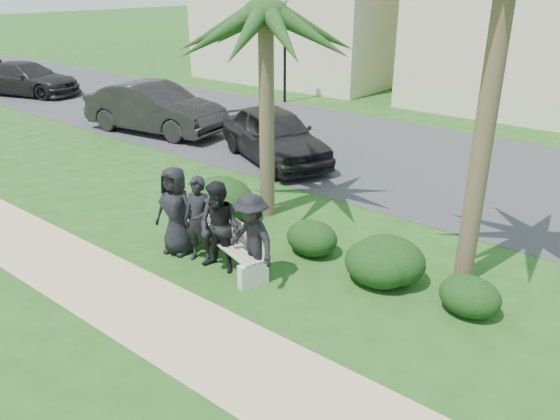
{
  "coord_description": "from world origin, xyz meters",
  "views": [
    {
      "loc": [
        5.46,
        -6.2,
        4.87
      ],
      "look_at": [
        -0.36,
        1.0,
        0.93
      ],
      "focal_mm": 35.0,
      "sensor_mm": 36.0,
      "label": 1
    }
  ],
  "objects_px": {
    "street_lamp": "(285,30)",
    "palm_left": "(266,15)",
    "man_b": "(199,220)",
    "car_a": "(274,135)",
    "car_c": "(27,79)",
    "man_c": "(219,228)",
    "man_d": "(251,239)",
    "park_bench": "(223,242)",
    "man_a": "(176,211)",
    "car_b": "(155,108)"
  },
  "relations": [
    {
      "from": "car_b",
      "to": "car_a",
      "type": "bearing_deg",
      "value": -97.67
    },
    {
      "from": "street_lamp",
      "to": "car_a",
      "type": "distance_m",
      "value": 8.4
    },
    {
      "from": "man_c",
      "to": "car_c",
      "type": "height_order",
      "value": "man_c"
    },
    {
      "from": "car_b",
      "to": "park_bench",
      "type": "bearing_deg",
      "value": -130.88
    },
    {
      "from": "car_a",
      "to": "car_c",
      "type": "xyz_separation_m",
      "value": [
        -14.82,
        0.48,
        -0.05
      ]
    },
    {
      "from": "man_a",
      "to": "palm_left",
      "type": "distance_m",
      "value": 4.19
    },
    {
      "from": "man_b",
      "to": "car_b",
      "type": "bearing_deg",
      "value": 127.81
    },
    {
      "from": "man_d",
      "to": "car_b",
      "type": "bearing_deg",
      "value": 160.76
    },
    {
      "from": "park_bench",
      "to": "street_lamp",
      "type": "bearing_deg",
      "value": 140.51
    },
    {
      "from": "street_lamp",
      "to": "man_b",
      "type": "relative_size",
      "value": 2.62
    },
    {
      "from": "man_b",
      "to": "car_a",
      "type": "relative_size",
      "value": 0.37
    },
    {
      "from": "park_bench",
      "to": "man_d",
      "type": "bearing_deg",
      "value": 1.02
    },
    {
      "from": "man_b",
      "to": "man_d",
      "type": "height_order",
      "value": "man_b"
    },
    {
      "from": "street_lamp",
      "to": "car_a",
      "type": "bearing_deg",
      "value": -53.58
    },
    {
      "from": "man_d",
      "to": "palm_left",
      "type": "relative_size",
      "value": 0.31
    },
    {
      "from": "car_c",
      "to": "man_c",
      "type": "bearing_deg",
      "value": -127.88
    },
    {
      "from": "man_b",
      "to": "man_d",
      "type": "xyz_separation_m",
      "value": [
        1.28,
        0.0,
        -0.0
      ]
    },
    {
      "from": "street_lamp",
      "to": "car_c",
      "type": "xyz_separation_m",
      "value": [
        -10.0,
        -6.05,
        -2.23
      ]
    },
    {
      "from": "street_lamp",
      "to": "man_b",
      "type": "xyz_separation_m",
      "value": [
        7.61,
        -12.07,
        -2.12
      ]
    },
    {
      "from": "man_b",
      "to": "car_a",
      "type": "bearing_deg",
      "value": 98.92
    },
    {
      "from": "park_bench",
      "to": "car_b",
      "type": "bearing_deg",
      "value": 164.59
    },
    {
      "from": "man_d",
      "to": "palm_left",
      "type": "distance_m",
      "value": 4.52
    },
    {
      "from": "park_bench",
      "to": "man_d",
      "type": "xyz_separation_m",
      "value": [
        0.95,
        -0.26,
        0.44
      ]
    },
    {
      "from": "palm_left",
      "to": "man_d",
      "type": "bearing_deg",
      "value": -54.98
    },
    {
      "from": "man_b",
      "to": "man_c",
      "type": "relative_size",
      "value": 0.98
    },
    {
      "from": "street_lamp",
      "to": "palm_left",
      "type": "height_order",
      "value": "palm_left"
    },
    {
      "from": "street_lamp",
      "to": "car_a",
      "type": "xyz_separation_m",
      "value": [
        4.82,
        -6.53,
        -2.18
      ]
    },
    {
      "from": "park_bench",
      "to": "man_c",
      "type": "bearing_deg",
      "value": -36.21
    },
    {
      "from": "man_b",
      "to": "car_a",
      "type": "xyz_separation_m",
      "value": [
        -2.79,
        5.55,
        -0.06
      ]
    },
    {
      "from": "man_b",
      "to": "car_a",
      "type": "distance_m",
      "value": 6.21
    },
    {
      "from": "palm_left",
      "to": "park_bench",
      "type": "bearing_deg",
      "value": -70.64
    },
    {
      "from": "car_a",
      "to": "park_bench",
      "type": "bearing_deg",
      "value": -124.81
    },
    {
      "from": "park_bench",
      "to": "car_a",
      "type": "xyz_separation_m",
      "value": [
        -3.12,
        5.28,
        0.39
      ]
    },
    {
      "from": "man_c",
      "to": "man_d",
      "type": "relative_size",
      "value": 1.03
    },
    {
      "from": "park_bench",
      "to": "car_c",
      "type": "xyz_separation_m",
      "value": [
        -17.94,
        5.76,
        0.34
      ]
    },
    {
      "from": "man_b",
      "to": "man_d",
      "type": "relative_size",
      "value": 1.0
    },
    {
      "from": "car_c",
      "to": "park_bench",
      "type": "bearing_deg",
      "value": -127.2
    },
    {
      "from": "car_b",
      "to": "man_c",
      "type": "bearing_deg",
      "value": -131.68
    },
    {
      "from": "man_b",
      "to": "street_lamp",
      "type": "bearing_deg",
      "value": 104.42
    },
    {
      "from": "car_b",
      "to": "car_c",
      "type": "xyz_separation_m",
      "value": [
        -9.66,
        0.59,
        -0.11
      ]
    },
    {
      "from": "man_b",
      "to": "man_c",
      "type": "xyz_separation_m",
      "value": [
        0.57,
        -0.05,
        0.02
      ]
    },
    {
      "from": "car_a",
      "to": "street_lamp",
      "type": "bearing_deg",
      "value": 61.03
    },
    {
      "from": "man_b",
      "to": "car_c",
      "type": "relative_size",
      "value": 0.33
    },
    {
      "from": "man_d",
      "to": "palm_left",
      "type": "height_order",
      "value": "palm_left"
    },
    {
      "from": "man_c",
      "to": "car_c",
      "type": "distance_m",
      "value": 19.17
    },
    {
      "from": "car_a",
      "to": "man_b",
      "type": "bearing_deg",
      "value": -128.69
    },
    {
      "from": "park_bench",
      "to": "man_b",
      "type": "xyz_separation_m",
      "value": [
        -0.33,
        -0.27,
        0.45
      ]
    },
    {
      "from": "man_a",
      "to": "car_c",
      "type": "height_order",
      "value": "man_a"
    },
    {
      "from": "man_d",
      "to": "man_b",
      "type": "bearing_deg",
      "value": -168.55
    },
    {
      "from": "street_lamp",
      "to": "park_bench",
      "type": "bearing_deg",
      "value": -56.09
    }
  ]
}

